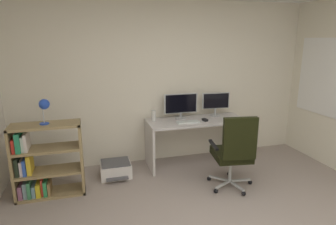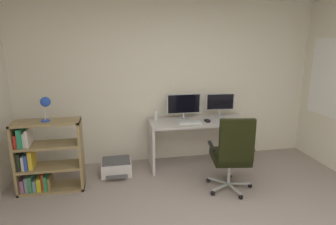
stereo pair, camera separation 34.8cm
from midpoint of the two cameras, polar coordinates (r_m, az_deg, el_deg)
name	(u,v)px [view 2 (the right image)]	position (r m, az deg, el deg)	size (l,w,h in m)	color
wall_back	(169,83)	(4.69, 2.38, 5.92)	(4.79, 0.10, 2.57)	silver
desk	(199,132)	(4.60, 8.28, -3.84)	(1.56, 0.61, 0.74)	silver
monitor_main	(184,105)	(4.57, 5.31, 1.57)	(0.55, 0.18, 0.40)	#B2B5B7
monitor_secondary	(220,103)	(4.77, 12.34, 1.87)	(0.46, 0.18, 0.39)	#B2B5B7
keyboard	(190,122)	(4.38, 6.59, -2.00)	(0.34, 0.13, 0.02)	silver
computer_mouse	(207,121)	(4.49, 10.01, -1.65)	(0.06, 0.10, 0.03)	black
desktop_speaker	(156,116)	(4.46, -0.23, -0.63)	(0.07, 0.07, 0.17)	silver
office_chair	(232,153)	(3.84, 15.19, -7.71)	(0.62, 0.64, 1.05)	#B7BABC
bookshelf	(43,159)	(4.10, -21.39, -8.65)	(0.84, 0.33, 0.95)	#927A4F
desk_lamp	(45,104)	(3.87, -20.81, 1.63)	(0.14, 0.13, 0.31)	blue
printer	(116,167)	(4.42, -7.93, -10.69)	(0.44, 0.45, 0.23)	silver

